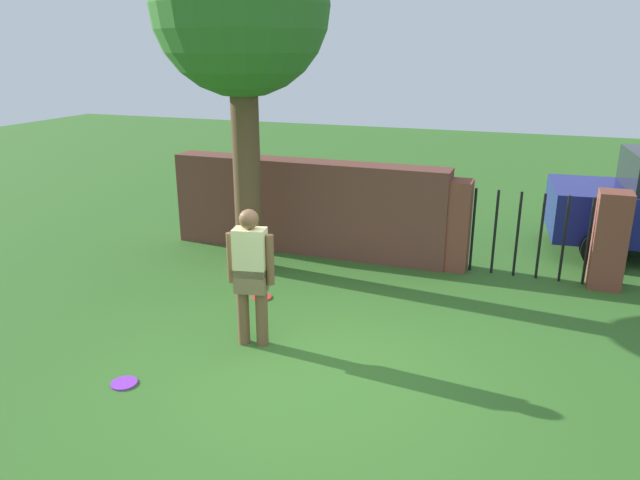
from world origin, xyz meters
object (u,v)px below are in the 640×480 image
Objects in this scene: person at (251,272)px; frisbee_red at (262,297)px; tree at (241,11)px; frisbee_purple at (124,383)px.

person is 1.59m from frisbee_red.
tree is 3.97m from frisbee_red.
person is at bearing -68.73° from frisbee_red.
frisbee_red is 1.00× the size of frisbee_purple.
tree is at bearing 95.19° from frisbee_purple.
tree is 3.14× the size of person.
frisbee_red is (0.70, -1.07, -3.76)m from tree.
tree is at bearing 106.39° from person.
person reaches higher than frisbee_purple.
tree reaches higher than person.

